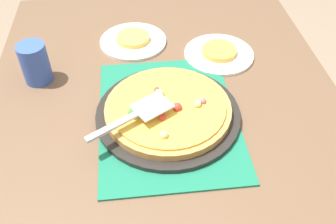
# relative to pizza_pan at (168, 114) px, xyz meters

# --- Properties ---
(dining_table) EXTENTS (1.40, 1.00, 0.75)m
(dining_table) POSITION_rel_pizza_pan_xyz_m (0.00, 0.00, -0.12)
(dining_table) COLOR brown
(dining_table) RESTS_ON ground_plane
(placemat) EXTENTS (0.48, 0.36, 0.01)m
(placemat) POSITION_rel_pizza_pan_xyz_m (0.00, 0.00, -0.01)
(placemat) COLOR #196B4C
(placemat) RESTS_ON dining_table
(pizza_pan) EXTENTS (0.38, 0.38, 0.01)m
(pizza_pan) POSITION_rel_pizza_pan_xyz_m (0.00, 0.00, 0.00)
(pizza_pan) COLOR black
(pizza_pan) RESTS_ON placemat
(pizza) EXTENTS (0.33, 0.33, 0.05)m
(pizza) POSITION_rel_pizza_pan_xyz_m (-0.00, 0.00, 0.02)
(pizza) COLOR #B78442
(pizza) RESTS_ON pizza_pan
(plate_near_left) EXTENTS (0.22, 0.22, 0.01)m
(plate_near_left) POSITION_rel_pizza_pan_xyz_m (0.36, 0.08, -0.01)
(plate_near_left) COLOR white
(plate_near_left) RESTS_ON dining_table
(plate_far_right) EXTENTS (0.22, 0.22, 0.01)m
(plate_far_right) POSITION_rel_pizza_pan_xyz_m (0.26, -0.19, -0.01)
(plate_far_right) COLOR white
(plate_far_right) RESTS_ON dining_table
(served_slice_left) EXTENTS (0.11, 0.11, 0.02)m
(served_slice_left) POSITION_rel_pizza_pan_xyz_m (0.36, 0.08, 0.01)
(served_slice_left) COLOR #EAB747
(served_slice_left) RESTS_ON plate_near_left
(served_slice_right) EXTENTS (0.11, 0.11, 0.02)m
(served_slice_right) POSITION_rel_pizza_pan_xyz_m (0.26, -0.19, 0.01)
(served_slice_right) COLOR gold
(served_slice_right) RESTS_ON plate_far_right
(cup_near) EXTENTS (0.08, 0.08, 0.12)m
(cup_near) POSITION_rel_pizza_pan_xyz_m (0.20, 0.36, 0.05)
(cup_near) COLOR #3351AD
(cup_near) RESTS_ON dining_table
(pizza_server) EXTENTS (0.16, 0.22, 0.01)m
(pizza_server) POSITION_rel_pizza_pan_xyz_m (-0.05, 0.08, 0.06)
(pizza_server) COLOR silver
(pizza_server) RESTS_ON pizza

